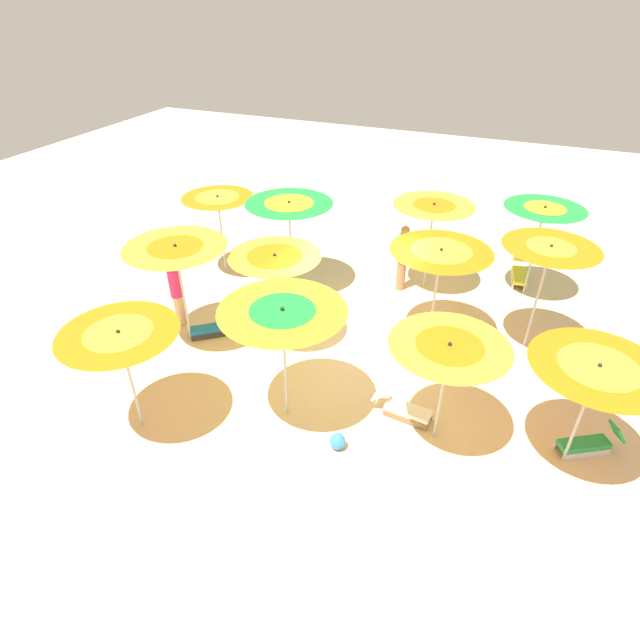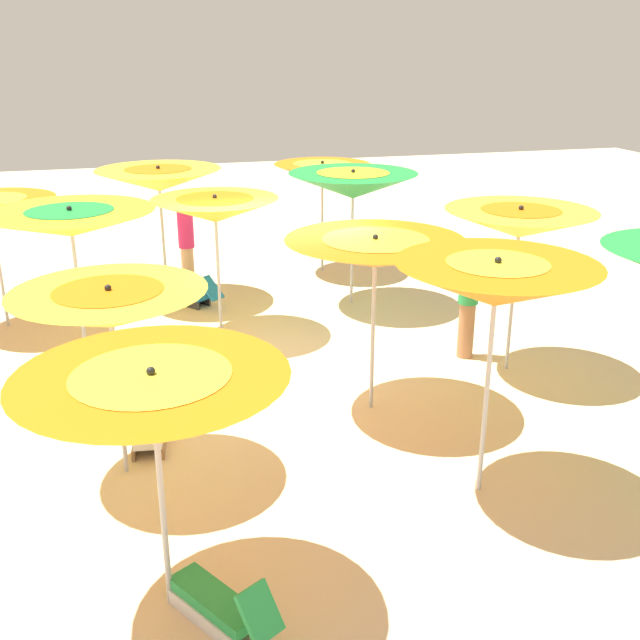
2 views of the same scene
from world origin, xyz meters
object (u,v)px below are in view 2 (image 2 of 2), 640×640
at_px(beach_umbrella_8, 353,185).
at_px(beachgoer_1, 186,242).
at_px(beach_umbrella_5, 520,223).
at_px(lounger_1, 221,604).
at_px(beach_umbrella_6, 71,223).
at_px(beachgoer_0, 469,295).
at_px(beach_umbrella_3, 110,308).
at_px(beach_ball, 47,407).
at_px(beach_umbrella_10, 159,180).
at_px(beach_umbrella_4, 375,253).
at_px(lounger_2, 190,294).
at_px(beach_umbrella_0, 153,393).
at_px(beach_umbrella_11, 322,173).
at_px(beach_umbrella_1, 496,284).
at_px(beach_umbrella_7, 215,210).
at_px(lounger_3, 150,423).

relative_size(beach_umbrella_8, beachgoer_1, 1.40).
distance_m(beach_umbrella_5, lounger_1, 6.49).
xyz_separation_m(beach_umbrella_6, beachgoer_0, (-0.77, -5.47, -1.24)).
distance_m(beach_umbrella_8, lounger_1, 8.37).
distance_m(beach_umbrella_5, beachgoer_1, 6.61).
bearing_deg(beach_umbrella_3, beach_ball, 30.89).
bearing_deg(beach_umbrella_6, beach_umbrella_10, -23.05).
xyz_separation_m(beach_umbrella_4, lounger_1, (-3.37, 2.41, -1.88)).
bearing_deg(lounger_2, lounger_1, 137.81).
bearing_deg(beach_umbrella_6, beach_umbrella_5, -102.90).
xyz_separation_m(beach_umbrella_0, beach_umbrella_11, (9.15, -3.80, 0.05)).
height_order(beach_umbrella_1, beach_umbrella_3, beach_umbrella_1).
height_order(beach_umbrella_7, beachgoer_1, beach_umbrella_7).
bearing_deg(beach_umbrella_4, beach_ball, 79.18).
relative_size(beach_umbrella_5, lounger_1, 2.10).
distance_m(lounger_2, beach_ball, 4.50).
height_order(beach_umbrella_1, beachgoer_0, beach_umbrella_1).
height_order(beach_umbrella_5, beach_umbrella_7, beach_umbrella_5).
relative_size(beach_umbrella_7, beachgoer_0, 1.24).
relative_size(beach_umbrella_7, beach_umbrella_10, 0.93).
relative_size(beach_umbrella_6, beach_umbrella_8, 1.01).
xyz_separation_m(beach_umbrella_8, beach_umbrella_10, (1.11, 3.21, 0.05)).
xyz_separation_m(beach_umbrella_3, beachgoer_1, (6.48, -1.32, -1.01)).
bearing_deg(beachgoer_0, beach_umbrella_11, -43.40).
relative_size(lounger_1, lounger_3, 0.95).
height_order(lounger_1, lounger_2, same).
bearing_deg(beach_umbrella_10, lounger_1, 178.84).
bearing_deg(beach_umbrella_7, beachgoer_1, 6.25).
relative_size(beach_umbrella_0, beach_umbrella_1, 0.85).
xyz_separation_m(beach_umbrella_3, beach_umbrella_6, (2.78, 0.47, 0.29)).
bearing_deg(lounger_1, beach_umbrella_8, -55.79).
bearing_deg(lounger_1, beachgoer_1, -35.13).
bearing_deg(lounger_3, beach_umbrella_10, -179.37).
relative_size(beach_umbrella_6, beach_umbrella_10, 1.00).
xyz_separation_m(beach_umbrella_7, beach_umbrella_8, (0.84, -2.49, 0.12)).
distance_m(beach_umbrella_3, beach_umbrella_4, 3.21).
relative_size(beach_umbrella_3, lounger_1, 1.90).
bearing_deg(beachgoer_0, beach_umbrella_1, 103.50).
relative_size(beach_umbrella_1, beach_umbrella_7, 1.13).
relative_size(beach_umbrella_5, beachgoer_1, 1.39).
height_order(beach_umbrella_0, beachgoer_0, beach_umbrella_0).
xyz_separation_m(beach_umbrella_8, beachgoer_0, (-2.81, -0.92, -1.18)).
distance_m(beach_umbrella_4, beachgoer_0, 2.51).
distance_m(beach_umbrella_11, beachgoer_1, 3.03).
bearing_deg(beach_umbrella_11, beach_umbrella_8, 179.34).
relative_size(beach_umbrella_6, beach_umbrella_11, 1.08).
bearing_deg(beach_umbrella_8, lounger_2, 76.58).
height_order(beach_umbrella_4, lounger_2, beach_umbrella_4).
bearing_deg(beach_umbrella_6, lounger_2, -32.33).
bearing_deg(beach_umbrella_11, beach_umbrella_7, 139.69).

